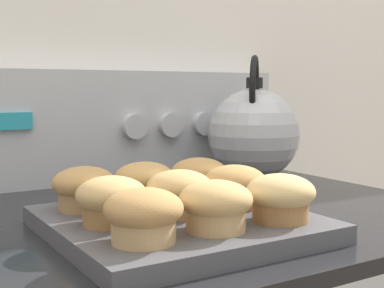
# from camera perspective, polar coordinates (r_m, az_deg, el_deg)

# --- Properties ---
(wall_back) EXTENTS (8.00, 0.05, 2.40)m
(wall_back) POSITION_cam_1_polar(r_m,az_deg,el_deg) (1.06, -11.22, 11.65)
(wall_back) COLOR white
(wall_back) RESTS_ON ground_plane
(control_panel) EXTENTS (0.76, 0.07, 0.21)m
(control_panel) POSITION_cam_1_polar(r_m,az_deg,el_deg) (1.01, -9.82, 1.87)
(control_panel) COLOR #B7BABF
(control_panel) RESTS_ON stove_range
(muffin_pan) EXTENTS (0.29, 0.29, 0.02)m
(muffin_pan) POSITION_cam_1_polar(r_m,az_deg,el_deg) (0.65, -1.57, -8.51)
(muffin_pan) COLOR #4C4C51
(muffin_pan) RESTS_ON stove_range
(muffin_r0_c0) EXTENTS (0.08, 0.08, 0.05)m
(muffin_r0_c0) POSITION_cam_1_polar(r_m,az_deg,el_deg) (0.53, -5.19, -7.52)
(muffin_r0_c0) COLOR tan
(muffin_r0_c0) RESTS_ON muffin_pan
(muffin_r0_c1) EXTENTS (0.08, 0.08, 0.05)m
(muffin_r0_c1) POSITION_cam_1_polar(r_m,az_deg,el_deg) (0.57, 2.55, -6.51)
(muffin_r0_c1) COLOR tan
(muffin_r0_c1) RESTS_ON muffin_pan
(muffin_r0_c2) EXTENTS (0.08, 0.08, 0.05)m
(muffin_r0_c2) POSITION_cam_1_polar(r_m,az_deg,el_deg) (0.62, 9.43, -5.59)
(muffin_r0_c2) COLOR olive
(muffin_r0_c2) RESTS_ON muffin_pan
(muffin_r1_c0) EXTENTS (0.08, 0.08, 0.05)m
(muffin_r1_c0) POSITION_cam_1_polar(r_m,az_deg,el_deg) (0.60, -8.60, -5.91)
(muffin_r1_c0) COLOR olive
(muffin_r1_c0) RESTS_ON muffin_pan
(muffin_r1_c1) EXTENTS (0.08, 0.08, 0.05)m
(muffin_r1_c1) POSITION_cam_1_polar(r_m,az_deg,el_deg) (0.64, -1.34, -5.12)
(muffin_r1_c1) COLOR tan
(muffin_r1_c1) RESTS_ON muffin_pan
(muffin_r1_c2) EXTENTS (0.08, 0.08, 0.05)m
(muffin_r1_c2) POSITION_cam_1_polar(r_m,az_deg,el_deg) (0.68, 4.60, -4.46)
(muffin_r1_c2) COLOR #A37A4C
(muffin_r1_c2) RESTS_ON muffin_pan
(muffin_r2_c0) EXTENTS (0.08, 0.08, 0.05)m
(muffin_r2_c0) POSITION_cam_1_polar(r_m,az_deg,el_deg) (0.68, -11.44, -4.58)
(muffin_r2_c0) COLOR #A37A4C
(muffin_r2_c0) RESTS_ON muffin_pan
(muffin_r2_c1) EXTENTS (0.08, 0.08, 0.05)m
(muffin_r2_c1) POSITION_cam_1_polar(r_m,az_deg,el_deg) (0.71, -5.10, -4.04)
(muffin_r2_c1) COLOR tan
(muffin_r2_c1) RESTS_ON muffin_pan
(muffin_r2_c2) EXTENTS (0.08, 0.08, 0.05)m
(muffin_r2_c2) POSITION_cam_1_polar(r_m,az_deg,el_deg) (0.75, 0.76, -3.48)
(muffin_r2_c2) COLOR olive
(muffin_r2_c2) RESTS_ON muffin_pan
(tea_kettle) EXTENTS (0.18, 0.19, 0.24)m
(tea_kettle) POSITION_cam_1_polar(r_m,az_deg,el_deg) (1.02, 6.63, 1.25)
(tea_kettle) COLOR #ADAFB5
(tea_kettle) RESTS_ON stove_range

